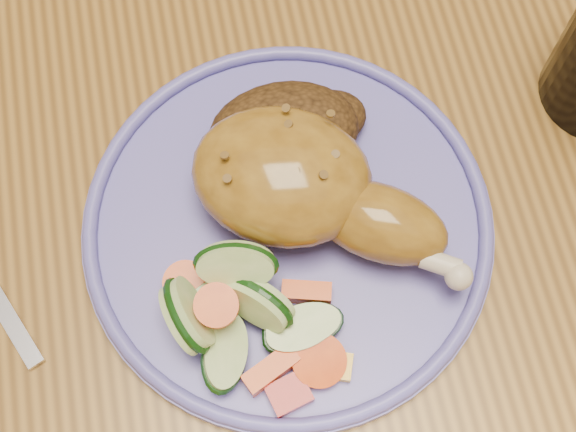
{
  "coord_description": "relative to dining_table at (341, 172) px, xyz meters",
  "views": [
    {
      "loc": [
        -0.1,
        -0.26,
        1.27
      ],
      "look_at": [
        -0.06,
        -0.07,
        0.78
      ],
      "focal_mm": 50.0,
      "sensor_mm": 36.0,
      "label": 1
    }
  ],
  "objects": [
    {
      "name": "plate_rim",
      "position": [
        -0.06,
        -0.07,
        0.1
      ],
      "size": [
        0.28,
        0.28,
        0.01
      ],
      "primitive_type": "torus",
      "color": "#5D57B3",
      "rests_on": "plate"
    },
    {
      "name": "rice_pilaf",
      "position": [
        -0.05,
        -0.01,
        0.11
      ],
      "size": [
        0.11,
        0.08,
        0.05
      ],
      "color": "#412810",
      "rests_on": "plate"
    },
    {
      "name": "chicken_leg",
      "position": [
        -0.05,
        -0.06,
        0.12
      ],
      "size": [
        0.18,
        0.16,
        0.06
      ],
      "color": "olive",
      "rests_on": "plate"
    },
    {
      "name": "dining_table",
      "position": [
        0.0,
        0.0,
        0.0
      ],
      "size": [
        0.9,
        1.4,
        0.75
      ],
      "color": "olive",
      "rests_on": "ground"
    },
    {
      "name": "ground",
      "position": [
        0.0,
        0.0,
        -0.67
      ],
      "size": [
        4.0,
        4.0,
        0.0
      ],
      "primitive_type": "plane",
      "color": "brown",
      "rests_on": "ground"
    },
    {
      "name": "vegetable_pile",
      "position": [
        -0.1,
        -0.13,
        0.11
      ],
      "size": [
        0.12,
        0.12,
        0.06
      ],
      "color": "#A50A05",
      "rests_on": "plate"
    },
    {
      "name": "plate",
      "position": [
        -0.06,
        -0.07,
        0.09
      ],
      "size": [
        0.28,
        0.28,
        0.01
      ],
      "primitive_type": "cylinder",
      "color": "#5D57B3",
      "rests_on": "dining_table"
    }
  ]
}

